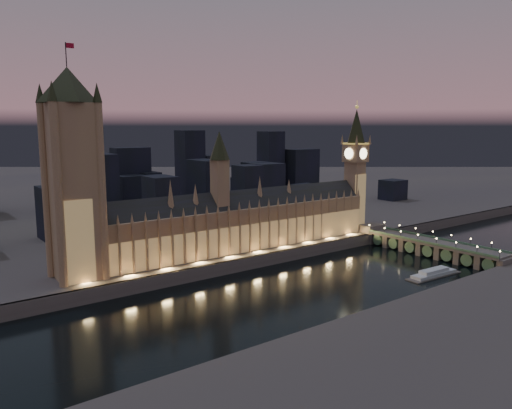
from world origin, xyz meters
TOP-DOWN VIEW (x-y plane):
  - ground_plane at (0.00, 0.00)m, footprint 2000.00×2000.00m
  - north_bank at (0.00, 520.00)m, footprint 2000.00×960.00m
  - embankment_wall at (0.00, 41.00)m, footprint 2000.00×2.50m
  - palace_of_westminster at (0.51, 61.75)m, footprint 202.00×22.35m
  - victoria_tower at (-110.00, 61.92)m, footprint 31.68×31.68m
  - elizabeth_tower at (108.00, 61.92)m, footprint 18.00×18.00m
  - westminster_bridge at (110.02, -3.45)m, footprint 18.53×113.00m
  - river_boat at (68.87, -37.48)m, footprint 41.09×11.68m
  - city_backdrop at (32.21, 248.40)m, footprint 479.50×215.63m

SIDE VIEW (x-z plane):
  - ground_plane at x=0.00m, z-range 0.00..0.00m
  - river_boat at x=68.87m, z-range -0.69..3.81m
  - north_bank at x=0.00m, z-range 0.00..8.00m
  - embankment_wall at x=0.00m, z-range 0.00..8.00m
  - westminster_bridge at x=110.02m, z-range -1.96..13.94m
  - palace_of_westminster at x=0.51m, z-range -12.63..65.37m
  - city_backdrop at x=32.21m, z-range -8.41..71.25m
  - elizabeth_tower at x=108.00m, z-range 13.60..114.24m
  - victoria_tower at x=-110.00m, z-range 7.57..130.38m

